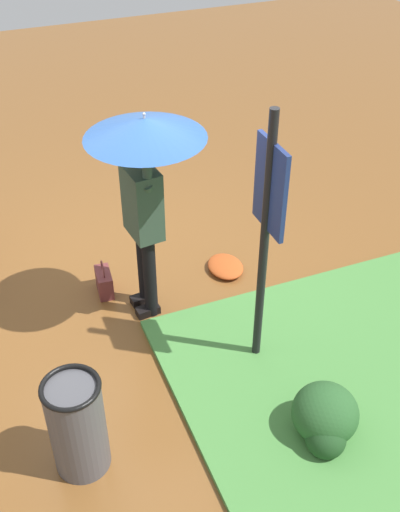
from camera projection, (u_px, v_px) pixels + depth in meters
The scene contains 7 objects.
ground_plane at pixel (128, 291), 6.08m from camera, with size 18.00×18.00×0.00m, color brown.
person_with_umbrella at pixel (144, 167), 4.91m from camera, with size 0.96×0.96×2.04m.
info_sign_post at pixel (267, 217), 4.52m from camera, with size 0.44×0.07×2.30m.
handbag at pixel (104, 282), 6.00m from camera, with size 0.31×0.17×0.37m.
trash_bin at pixel (77, 425), 4.28m from camera, with size 0.42×0.42×0.83m.
shrub_cluster at pixel (325, 418), 4.58m from camera, with size 0.56×0.50×0.45m.
leaf_pile_by_bench at pixel (225, 266), 6.32m from camera, with size 0.44×0.35×0.10m.
Camera 1 is at (4.58, -1.06, 3.94)m, focal length 43.11 mm.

